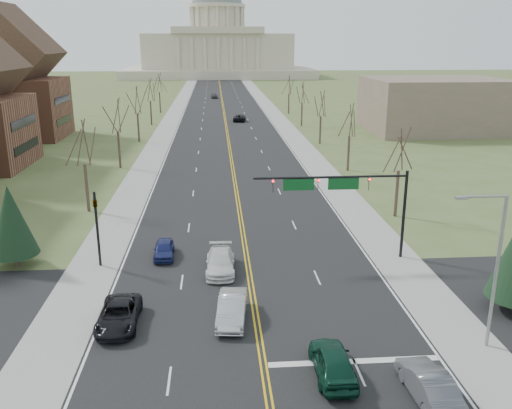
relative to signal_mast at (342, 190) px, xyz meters
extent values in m
plane|color=#495A2D|center=(-7.45, -13.50, -5.76)|extent=(600.00, 600.00, 0.00)
cube|color=black|center=(-7.45, 96.50, -5.76)|extent=(20.00, 380.00, 0.01)
cube|color=black|center=(-7.45, -7.50, -5.76)|extent=(120.00, 14.00, 0.01)
cube|color=gray|center=(-19.45, 96.50, -5.75)|extent=(4.00, 380.00, 0.03)
cube|color=gray|center=(4.55, 96.50, -5.75)|extent=(4.00, 380.00, 0.03)
cube|color=gold|center=(-7.45, 96.50, -5.75)|extent=(0.42, 380.00, 0.01)
cube|color=silver|center=(-17.25, 96.50, -5.75)|extent=(0.15, 380.00, 0.01)
cube|color=silver|center=(2.35, 96.50, -5.75)|extent=(0.15, 380.00, 0.01)
cube|color=silver|center=(-2.45, -14.50, -5.75)|extent=(9.50, 0.50, 0.01)
cube|color=beige|center=(-7.45, 236.50, -3.76)|extent=(90.00, 60.00, 4.00)
cube|color=beige|center=(-7.45, 236.50, 6.24)|extent=(70.00, 40.00, 16.00)
cube|color=beige|center=(-7.45, 216.00, 15.74)|extent=(42.00, 3.00, 3.00)
cylinder|color=beige|center=(-7.45, 236.50, 20.24)|extent=(24.00, 24.00, 12.00)
cylinder|color=beige|center=(-7.45, 236.50, 27.04)|extent=(27.00, 27.00, 1.60)
ellipsoid|color=slate|center=(-7.45, 236.50, 27.84)|extent=(24.00, 24.00, 22.80)
cylinder|color=black|center=(5.05, 0.00, -2.16)|extent=(0.24, 0.24, 7.20)
cylinder|color=black|center=(-0.95, 0.00, 1.04)|extent=(12.00, 0.18, 0.18)
imported|color=black|center=(2.05, 0.00, 0.49)|extent=(0.35, 0.40, 1.10)
sphere|color=#FF0C0C|center=(2.05, -0.15, 0.84)|extent=(0.18, 0.18, 0.18)
imported|color=black|center=(-1.95, 0.00, 0.49)|extent=(0.35, 0.40, 1.10)
sphere|color=#FF0C0C|center=(-1.95, -0.15, 0.84)|extent=(0.18, 0.18, 0.18)
imported|color=black|center=(-5.45, 0.00, 0.49)|extent=(0.35, 0.40, 1.10)
sphere|color=#FF0C0C|center=(-5.45, -0.15, 0.84)|extent=(0.18, 0.18, 0.18)
cube|color=#0C4C1E|center=(0.05, 0.00, 0.49)|extent=(2.40, 0.12, 0.90)
cube|color=#0C4C1E|center=(-3.45, 0.00, 0.49)|extent=(2.40, 0.12, 0.90)
cylinder|color=black|center=(-18.95, 0.00, -2.76)|extent=(0.20, 0.20, 6.00)
imported|color=black|center=(-18.95, 0.00, -0.56)|extent=(0.32, 0.36, 0.99)
cylinder|color=gray|center=(5.55, -13.50, -1.26)|extent=(0.20, 0.20, 9.00)
cylinder|color=gray|center=(4.35, -13.50, 3.24)|extent=(2.40, 0.14, 0.14)
cube|color=gray|center=(3.05, -13.50, 3.19)|extent=(0.60, 0.25, 0.15)
cylinder|color=#3B2A23|center=(8.05, 10.50, -3.42)|extent=(0.32, 0.32, 4.68)
cylinder|color=#3B2A23|center=(-22.95, 14.50, -3.29)|extent=(0.32, 0.32, 4.95)
cylinder|color=#3B2A23|center=(8.05, 30.50, -3.42)|extent=(0.32, 0.32, 4.68)
cylinder|color=#3B2A23|center=(-22.95, 34.50, -3.29)|extent=(0.32, 0.32, 4.95)
cylinder|color=#3B2A23|center=(8.05, 50.50, -3.42)|extent=(0.32, 0.32, 4.68)
cylinder|color=#3B2A23|center=(-22.95, 54.50, -3.29)|extent=(0.32, 0.32, 4.95)
cylinder|color=#3B2A23|center=(8.05, 70.50, -3.42)|extent=(0.32, 0.32, 4.68)
cylinder|color=#3B2A23|center=(-22.95, 74.50, -3.29)|extent=(0.32, 0.32, 4.95)
cylinder|color=#3B2A23|center=(8.05, 90.50, -3.42)|extent=(0.32, 0.32, 4.68)
cylinder|color=#3B2A23|center=(-22.95, 94.50, -3.29)|extent=(0.32, 0.32, 4.95)
cylinder|color=#3B2A23|center=(-25.45, 0.50, -5.26)|extent=(0.36, 0.36, 1.00)
cone|color=black|center=(-25.45, 0.50, -2.01)|extent=(3.64, 3.64, 5.50)
cube|color=black|center=(-35.90, 36.50, -2.91)|extent=(0.10, 9.80, 1.20)
cube|color=black|center=(-35.90, 36.50, 0.41)|extent=(0.10, 9.80, 1.20)
cube|color=brown|center=(-45.45, 60.50, -0.51)|extent=(17.00, 14.00, 10.50)
cube|color=#3F281F|center=(-45.45, 60.50, 8.99)|extent=(17.00, 14.28, 17.00)
cube|color=black|center=(-36.90, 60.50, -2.61)|extent=(0.10, 9.80, 1.20)
cube|color=black|center=(-36.90, 60.50, 1.06)|extent=(0.10, 9.80, 1.20)
cube|color=#675C49|center=(32.55, 62.50, -0.76)|extent=(25.00, 20.00, 10.00)
imported|color=#0B3224|center=(-3.93, -15.70, -4.92)|extent=(1.96, 4.87, 1.66)
imported|color=#52545A|center=(0.35, -17.87, -4.96)|extent=(1.90, 4.87, 1.58)
imported|color=#AAADB3|center=(-8.97, -9.40, -4.95)|extent=(2.19, 5.00, 1.60)
imported|color=black|center=(-15.94, -9.52, -5.04)|extent=(2.38, 5.15, 1.43)
imported|color=silver|center=(-9.60, -1.79, -4.99)|extent=(2.26, 5.30, 1.52)
imported|color=navy|center=(-14.12, 1.42, -5.08)|extent=(1.70, 3.97, 1.34)
imported|color=black|center=(-4.36, 78.62, -5.01)|extent=(3.08, 5.59, 1.48)
imported|color=#47484F|center=(-9.75, 128.76, -4.98)|extent=(2.30, 4.70, 1.54)
camera|label=1|loc=(-9.80, -39.92, 11.11)|focal=38.00mm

